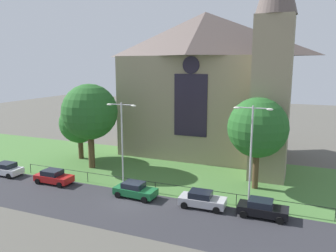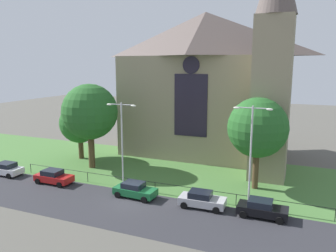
# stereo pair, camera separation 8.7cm
# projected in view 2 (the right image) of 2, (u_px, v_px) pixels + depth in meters

# --- Properties ---
(ground) EXTENTS (160.00, 160.00, 0.00)m
(ground) POSITION_uv_depth(u_px,v_px,m) (170.00, 170.00, 41.19)
(ground) COLOR #56544C
(road_asphalt) EXTENTS (120.00, 8.00, 0.01)m
(road_asphalt) POSITION_uv_depth(u_px,v_px,m) (120.00, 208.00, 30.29)
(road_asphalt) COLOR #2D2D33
(road_asphalt) RESTS_ON ground
(grass_verge) EXTENTS (120.00, 20.00, 0.01)m
(grass_verge) POSITION_uv_depth(u_px,v_px,m) (164.00, 175.00, 39.38)
(grass_verge) COLOR #477538
(grass_verge) RESTS_ON ground
(church_building) EXTENTS (23.20, 16.20, 26.00)m
(church_building) POSITION_uv_depth(u_px,v_px,m) (208.00, 83.00, 46.62)
(church_building) COLOR gray
(church_building) RESTS_ON ground
(iron_railing) EXTENTS (33.03, 0.07, 1.13)m
(iron_railing) POSITION_uv_depth(u_px,v_px,m) (155.00, 184.00, 33.67)
(iron_railing) COLOR black
(iron_railing) RESTS_ON ground
(tree_right_near) EXTENTS (6.20, 6.20, 9.63)m
(tree_right_near) POSITION_uv_depth(u_px,v_px,m) (258.00, 128.00, 33.94)
(tree_right_near) COLOR #4C3823
(tree_right_near) RESTS_ON ground
(tree_left_far) EXTENTS (5.49, 5.49, 7.75)m
(tree_left_far) POSITION_uv_depth(u_px,v_px,m) (80.00, 123.00, 45.39)
(tree_left_far) COLOR #4C3823
(tree_left_far) RESTS_ON ground
(tree_left_near) EXTENTS (6.88, 6.88, 10.58)m
(tree_left_near) POSITION_uv_depth(u_px,v_px,m) (90.00, 112.00, 40.94)
(tree_left_near) COLOR #4C3823
(tree_left_near) RESTS_ON ground
(streetlamp_near) EXTENTS (3.37, 0.26, 9.09)m
(streetlamp_near) POSITION_uv_depth(u_px,v_px,m) (122.00, 135.00, 34.09)
(streetlamp_near) COLOR #B2B2B7
(streetlamp_near) RESTS_ON ground
(streetlamp_far) EXTENTS (3.37, 0.26, 9.39)m
(streetlamp_far) POSITION_uv_depth(u_px,v_px,m) (251.00, 146.00, 29.16)
(streetlamp_far) COLOR #B2B2B7
(streetlamp_far) RESTS_ON ground
(parked_car_white) EXTENTS (4.23, 2.09, 1.51)m
(parked_car_white) POSITION_uv_depth(u_px,v_px,m) (5.00, 169.00, 39.16)
(parked_car_white) COLOR silver
(parked_car_white) RESTS_ON ground
(parked_car_red) EXTENTS (4.20, 2.03, 1.51)m
(parked_car_red) POSITION_uv_depth(u_px,v_px,m) (54.00, 177.00, 36.42)
(parked_car_red) COLOR #B21919
(parked_car_red) RESTS_ON ground
(parked_car_green) EXTENTS (4.27, 2.16, 1.51)m
(parked_car_green) POSITION_uv_depth(u_px,v_px,m) (135.00, 190.00, 32.61)
(parked_car_green) COLOR #196033
(parked_car_green) RESTS_ON ground
(parked_car_silver) EXTENTS (4.26, 2.15, 1.51)m
(parked_car_silver) POSITION_uv_depth(u_px,v_px,m) (202.00, 200.00, 30.28)
(parked_car_silver) COLOR #B7B7BC
(parked_car_silver) RESTS_ON ground
(parked_car_black) EXTENTS (4.20, 2.02, 1.51)m
(parked_car_black) POSITION_uv_depth(u_px,v_px,m) (262.00, 209.00, 28.39)
(parked_car_black) COLOR black
(parked_car_black) RESTS_ON ground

